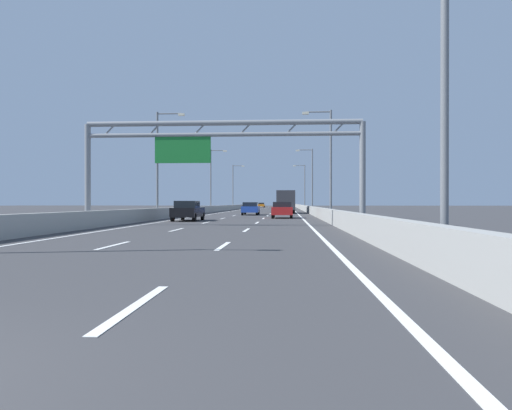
% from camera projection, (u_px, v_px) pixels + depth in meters
% --- Properties ---
extents(ground_plane, '(260.00, 260.00, 0.00)m').
position_uv_depth(ground_plane, '(269.00, 209.00, 102.90)').
color(ground_plane, '#38383A').
extents(lane_dash_left_1, '(0.16, 3.00, 0.01)m').
position_uv_depth(lane_dash_left_1, '(114.00, 245.00, 15.69)').
color(lane_dash_left_1, white).
rests_on(lane_dash_left_1, ground_plane).
extents(lane_dash_left_2, '(0.16, 3.00, 0.01)m').
position_uv_depth(lane_dash_left_2, '(177.00, 230.00, 24.67)').
color(lane_dash_left_2, white).
rests_on(lane_dash_left_2, ground_plane).
extents(lane_dash_left_3, '(0.16, 3.00, 0.01)m').
position_uv_depth(lane_dash_left_3, '(206.00, 223.00, 33.66)').
color(lane_dash_left_3, white).
rests_on(lane_dash_left_3, ground_plane).
extents(lane_dash_left_4, '(0.16, 3.00, 0.01)m').
position_uv_depth(lane_dash_left_4, '(223.00, 218.00, 42.64)').
color(lane_dash_left_4, white).
rests_on(lane_dash_left_4, ground_plane).
extents(lane_dash_left_5, '(0.16, 3.00, 0.01)m').
position_uv_depth(lane_dash_left_5, '(234.00, 216.00, 51.62)').
color(lane_dash_left_5, white).
rests_on(lane_dash_left_5, ground_plane).
extents(lane_dash_left_6, '(0.16, 3.00, 0.01)m').
position_uv_depth(lane_dash_left_6, '(242.00, 214.00, 60.60)').
color(lane_dash_left_6, white).
rests_on(lane_dash_left_6, ground_plane).
extents(lane_dash_left_7, '(0.16, 3.00, 0.01)m').
position_uv_depth(lane_dash_left_7, '(248.00, 212.00, 69.58)').
color(lane_dash_left_7, white).
rests_on(lane_dash_left_7, ground_plane).
extents(lane_dash_left_8, '(0.16, 3.00, 0.01)m').
position_uv_depth(lane_dash_left_8, '(252.00, 211.00, 78.56)').
color(lane_dash_left_8, white).
rests_on(lane_dash_left_8, ground_plane).
extents(lane_dash_left_9, '(0.16, 3.00, 0.01)m').
position_uv_depth(lane_dash_left_9, '(256.00, 210.00, 87.55)').
color(lane_dash_left_9, white).
rests_on(lane_dash_left_9, ground_plane).
extents(lane_dash_left_10, '(0.16, 3.00, 0.01)m').
position_uv_depth(lane_dash_left_10, '(258.00, 210.00, 96.53)').
color(lane_dash_left_10, white).
rests_on(lane_dash_left_10, ground_plane).
extents(lane_dash_left_11, '(0.16, 3.00, 0.01)m').
position_uv_depth(lane_dash_left_11, '(261.00, 209.00, 105.51)').
color(lane_dash_left_11, white).
rests_on(lane_dash_left_11, ground_plane).
extents(lane_dash_left_12, '(0.16, 3.00, 0.01)m').
position_uv_depth(lane_dash_left_12, '(263.00, 209.00, 114.49)').
color(lane_dash_left_12, white).
rests_on(lane_dash_left_12, ground_plane).
extents(lane_dash_left_13, '(0.16, 3.00, 0.01)m').
position_uv_depth(lane_dash_left_13, '(265.00, 208.00, 123.47)').
color(lane_dash_left_13, white).
rests_on(lane_dash_left_13, ground_plane).
extents(lane_dash_left_14, '(0.16, 3.00, 0.01)m').
position_uv_depth(lane_dash_left_14, '(266.00, 208.00, 132.45)').
color(lane_dash_left_14, white).
rests_on(lane_dash_left_14, ground_plane).
extents(lane_dash_left_15, '(0.16, 3.00, 0.01)m').
position_uv_depth(lane_dash_left_15, '(267.00, 207.00, 141.44)').
color(lane_dash_left_15, white).
rests_on(lane_dash_left_15, ground_plane).
extents(lane_dash_left_16, '(0.16, 3.00, 0.01)m').
position_uv_depth(lane_dash_left_16, '(269.00, 207.00, 150.42)').
color(lane_dash_left_16, white).
rests_on(lane_dash_left_16, ground_plane).
extents(lane_dash_left_17, '(0.16, 3.00, 0.01)m').
position_uv_depth(lane_dash_left_17, '(270.00, 207.00, 159.40)').
color(lane_dash_left_17, white).
rests_on(lane_dash_left_17, ground_plane).
extents(lane_dash_right_0, '(0.16, 3.00, 0.01)m').
position_uv_depth(lane_dash_right_0, '(135.00, 306.00, 6.48)').
color(lane_dash_right_0, white).
rests_on(lane_dash_right_0, ground_plane).
extents(lane_dash_right_1, '(0.16, 3.00, 0.01)m').
position_uv_depth(lane_dash_right_1, '(223.00, 246.00, 15.46)').
color(lane_dash_right_1, white).
rests_on(lane_dash_right_1, ground_plane).
extents(lane_dash_right_2, '(0.16, 3.00, 0.01)m').
position_uv_depth(lane_dash_right_2, '(246.00, 230.00, 24.44)').
color(lane_dash_right_2, white).
rests_on(lane_dash_right_2, ground_plane).
extents(lane_dash_right_3, '(0.16, 3.00, 0.01)m').
position_uv_depth(lane_dash_right_3, '(257.00, 223.00, 33.43)').
color(lane_dash_right_3, white).
rests_on(lane_dash_right_3, ground_plane).
extents(lane_dash_right_4, '(0.16, 3.00, 0.01)m').
position_uv_depth(lane_dash_right_4, '(263.00, 218.00, 42.41)').
color(lane_dash_right_4, white).
rests_on(lane_dash_right_4, ground_plane).
extents(lane_dash_right_5, '(0.16, 3.00, 0.01)m').
position_uv_depth(lane_dash_right_5, '(267.00, 216.00, 51.39)').
color(lane_dash_right_5, white).
rests_on(lane_dash_right_5, ground_plane).
extents(lane_dash_right_6, '(0.16, 3.00, 0.01)m').
position_uv_depth(lane_dash_right_6, '(270.00, 214.00, 60.37)').
color(lane_dash_right_6, white).
rests_on(lane_dash_right_6, ground_plane).
extents(lane_dash_right_7, '(0.16, 3.00, 0.01)m').
position_uv_depth(lane_dash_right_7, '(272.00, 212.00, 69.35)').
color(lane_dash_right_7, white).
rests_on(lane_dash_right_7, ground_plane).
extents(lane_dash_right_8, '(0.16, 3.00, 0.01)m').
position_uv_depth(lane_dash_right_8, '(274.00, 211.00, 78.33)').
color(lane_dash_right_8, white).
rests_on(lane_dash_right_8, ground_plane).
extents(lane_dash_right_9, '(0.16, 3.00, 0.01)m').
position_uv_depth(lane_dash_right_9, '(275.00, 210.00, 87.32)').
color(lane_dash_right_9, white).
rests_on(lane_dash_right_9, ground_plane).
extents(lane_dash_right_10, '(0.16, 3.00, 0.01)m').
position_uv_depth(lane_dash_right_10, '(276.00, 210.00, 96.30)').
color(lane_dash_right_10, white).
rests_on(lane_dash_right_10, ground_plane).
extents(lane_dash_right_11, '(0.16, 3.00, 0.01)m').
position_uv_depth(lane_dash_right_11, '(277.00, 209.00, 105.28)').
color(lane_dash_right_11, white).
rests_on(lane_dash_right_11, ground_plane).
extents(lane_dash_right_12, '(0.16, 3.00, 0.01)m').
position_uv_depth(lane_dash_right_12, '(278.00, 209.00, 114.26)').
color(lane_dash_right_12, white).
rests_on(lane_dash_right_12, ground_plane).
extents(lane_dash_right_13, '(0.16, 3.00, 0.01)m').
position_uv_depth(lane_dash_right_13, '(279.00, 208.00, 123.24)').
color(lane_dash_right_13, white).
rests_on(lane_dash_right_13, ground_plane).
extents(lane_dash_right_14, '(0.16, 3.00, 0.01)m').
position_uv_depth(lane_dash_right_14, '(279.00, 208.00, 132.22)').
color(lane_dash_right_14, white).
rests_on(lane_dash_right_14, ground_plane).
extents(lane_dash_right_15, '(0.16, 3.00, 0.01)m').
position_uv_depth(lane_dash_right_15, '(280.00, 207.00, 141.21)').
color(lane_dash_right_15, white).
rests_on(lane_dash_right_15, ground_plane).
extents(lane_dash_right_16, '(0.16, 3.00, 0.01)m').
position_uv_depth(lane_dash_right_16, '(280.00, 207.00, 150.19)').
color(lane_dash_right_16, white).
rests_on(lane_dash_right_16, ground_plane).
extents(lane_dash_right_17, '(0.16, 3.00, 0.01)m').
position_uv_depth(lane_dash_right_17, '(280.00, 207.00, 159.17)').
color(lane_dash_right_17, white).
rests_on(lane_dash_right_17, ground_plane).
extents(edge_line_left, '(0.16, 176.00, 0.01)m').
position_uv_depth(edge_line_left, '(239.00, 210.00, 91.26)').
color(edge_line_left, white).
rests_on(edge_line_left, ground_plane).
extents(edge_line_right, '(0.16, 176.00, 0.01)m').
position_uv_depth(edge_line_right, '(294.00, 210.00, 90.59)').
color(edge_line_right, white).
rests_on(edge_line_right, ground_plane).
extents(barrier_left, '(0.45, 220.00, 0.95)m').
position_uv_depth(barrier_left, '(241.00, 207.00, 113.32)').
color(barrier_left, '#9E9E99').
rests_on(barrier_left, ground_plane).
extents(barrier_right, '(0.45, 220.00, 0.95)m').
position_uv_depth(barrier_right, '(300.00, 207.00, 112.44)').
color(barrier_right, '#9E9E99').
rests_on(barrier_right, ground_plane).
extents(sign_gantry, '(17.01, 0.36, 6.36)m').
position_uv_depth(sign_gantry, '(218.00, 145.00, 28.90)').
color(sign_gantry, gray).
rests_on(sign_gantry, ground_plane).
extents(streetlamp_right_near, '(2.58, 0.28, 9.50)m').
position_uv_depth(streetlamp_right_near, '(435.00, 39.00, 11.75)').
color(streetlamp_right_near, slate).
rests_on(streetlamp_right_near, ground_plane).
extents(streetlamp_left_mid, '(2.58, 0.28, 9.50)m').
position_uv_depth(streetlamp_left_mid, '(160.00, 158.00, 42.91)').
color(streetlamp_left_mid, slate).
rests_on(streetlamp_left_mid, ground_plane).
extents(streetlamp_right_mid, '(2.58, 0.28, 9.50)m').
position_uv_depth(streetlamp_right_mid, '(328.00, 157.00, 41.96)').
color(streetlamp_right_mid, slate).
rests_on(streetlamp_right_mid, ground_plane).
extents(streetlamp_left_far, '(2.58, 0.28, 9.50)m').
position_uv_depth(streetlamp_left_far, '(212.00, 176.00, 73.12)').
color(streetlamp_left_far, slate).
rests_on(streetlamp_left_far, ground_plane).
extents(streetlamp_right_far, '(2.58, 0.28, 9.50)m').
position_uv_depth(streetlamp_right_far, '(311.00, 176.00, 72.17)').
color(streetlamp_right_far, slate).
rests_on(streetlamp_right_far, ground_plane).
extents(streetlamp_left_distant, '(2.58, 0.28, 9.50)m').
position_uv_depth(streetlamp_left_distant, '(234.00, 184.00, 103.33)').
color(streetlamp_left_distant, slate).
rests_on(streetlamp_left_distant, ground_plane).
extents(streetlamp_right_distant, '(2.58, 0.28, 9.50)m').
position_uv_depth(streetlamp_right_distant, '(304.00, 184.00, 102.38)').
color(streetlamp_right_distant, slate).
rests_on(streetlamp_right_distant, ground_plane).
extents(orange_car, '(1.84, 4.35, 1.40)m').
position_uv_depth(orange_car, '(261.00, 205.00, 139.74)').
color(orange_car, orange).
rests_on(orange_car, ground_plane).
extents(blue_car, '(1.82, 4.51, 1.45)m').
position_uv_depth(blue_car, '(251.00, 208.00, 54.50)').
color(blue_car, '#2347AD').
rests_on(blue_car, ground_plane).
extents(red_car, '(1.86, 4.16, 1.47)m').
position_uv_depth(red_car, '(282.00, 210.00, 43.69)').
color(red_car, red).
rests_on(red_car, ground_plane).
extents(black_car, '(1.84, 4.58, 1.54)m').
position_uv_depth(black_car, '(188.00, 211.00, 37.08)').
color(black_car, black).
rests_on(black_car, ground_plane).
extents(white_car, '(1.72, 4.21, 1.52)m').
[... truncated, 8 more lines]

